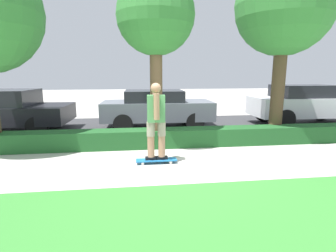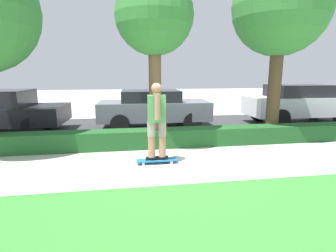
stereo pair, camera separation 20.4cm
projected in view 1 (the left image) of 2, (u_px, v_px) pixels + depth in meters
ground_plane at (181, 166)px, 5.71m from camera, size 60.00×60.00×0.00m
street_asphalt at (161, 127)px, 9.80m from camera, size 18.45×5.00×0.01m
hedge_row at (171, 138)px, 7.22m from camera, size 18.45×0.60×0.49m
skateboard at (156, 160)px, 5.86m from camera, size 0.91×0.24×0.09m
skater_person at (156, 120)px, 5.68m from camera, size 0.50×0.44×1.69m
tree_mid at (156, 18)px, 6.53m from camera, size 1.97×1.97×4.39m
tree_far at (284, 7)px, 7.27m from camera, size 2.73×2.73×5.20m
parked_car_front at (4, 110)px, 8.94m from camera, size 4.30×2.11×1.45m
parked_car_middle at (157, 108)px, 9.67m from camera, size 4.04×1.84×1.39m
parked_car_rear at (305, 103)px, 10.32m from camera, size 4.22×1.81×1.56m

